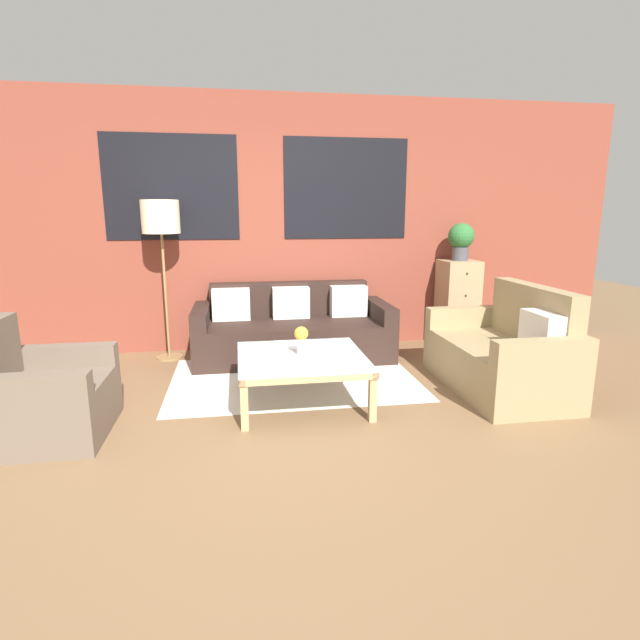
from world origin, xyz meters
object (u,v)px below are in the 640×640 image
at_px(drawer_cabinet, 457,303).
at_px(couch_dark, 293,331).
at_px(coffee_table, 301,361).
at_px(flower_vase, 301,338).
at_px(floor_lamp, 161,223).
at_px(potted_plant, 461,239).
at_px(settee_vintage, 503,355).
at_px(armchair_corner, 41,398).

bearing_deg(drawer_cabinet, couch_dark, -174.30).
height_order(coffee_table, flower_vase, flower_vase).
height_order(floor_lamp, potted_plant, floor_lamp).
bearing_deg(potted_plant, couch_dark, -174.29).
relative_size(couch_dark, settee_vintage, 1.43).
bearing_deg(coffee_table, settee_vintage, 0.84).
relative_size(couch_dark, coffee_table, 2.03).
distance_m(armchair_corner, coffee_table, 1.90).
distance_m(couch_dark, floor_lamp, 1.76).
bearing_deg(drawer_cabinet, floor_lamp, -179.29).
height_order(settee_vintage, floor_lamp, floor_lamp).
distance_m(coffee_table, potted_plant, 2.71).
xyz_separation_m(couch_dark, flower_vase, (-0.07, -1.31, 0.26)).
xyz_separation_m(couch_dark, potted_plant, (1.97, 0.20, 0.96)).
relative_size(armchair_corner, coffee_table, 0.83).
bearing_deg(settee_vintage, drawer_cabinet, 80.89).
distance_m(floor_lamp, potted_plant, 3.29).
distance_m(couch_dark, armchair_corner, 2.57).
height_order(couch_dark, settee_vintage, settee_vintage).
bearing_deg(armchair_corner, potted_plant, 25.61).
relative_size(drawer_cabinet, potted_plant, 2.34).
height_order(floor_lamp, flower_vase, floor_lamp).
height_order(couch_dark, potted_plant, potted_plant).
bearing_deg(potted_plant, flower_vase, -143.49).
bearing_deg(coffee_table, flower_vase, 82.12).
relative_size(coffee_table, flower_vase, 4.42).
relative_size(drawer_cabinet, flower_vase, 4.31).
xyz_separation_m(armchair_corner, drawer_cabinet, (3.91, 1.87, 0.22)).
bearing_deg(flower_vase, floor_lamp, 130.54).
relative_size(floor_lamp, potted_plant, 3.91).
xyz_separation_m(couch_dark, coffee_table, (-0.07, -1.34, 0.07)).
height_order(coffee_table, floor_lamp, floor_lamp).
bearing_deg(drawer_cabinet, armchair_corner, -154.39).
xyz_separation_m(armchair_corner, coffee_table, (1.87, 0.33, 0.07)).
bearing_deg(flower_vase, couch_dark, 86.96).
bearing_deg(potted_plant, floor_lamp, -179.29).
relative_size(potted_plant, flower_vase, 1.84).
height_order(settee_vintage, flower_vase, settee_vintage).
bearing_deg(floor_lamp, drawer_cabinet, 0.71).
distance_m(settee_vintage, potted_plant, 1.79).
distance_m(settee_vintage, flower_vase, 1.81).
bearing_deg(floor_lamp, settee_vintage, -25.82).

